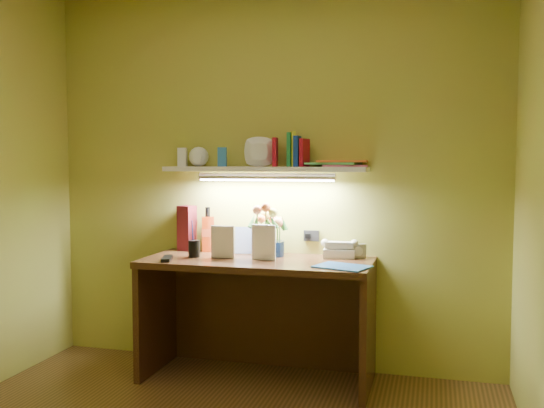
# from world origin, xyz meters

# --- Properties ---
(desk) EXTENTS (1.40, 0.60, 0.75)m
(desk) POSITION_xyz_m (0.00, 1.20, 0.38)
(desk) COLOR black
(desk) RESTS_ON ground
(flower_bouquet) EXTENTS (0.27, 0.27, 0.33)m
(flower_bouquet) POSITION_xyz_m (0.04, 1.35, 0.92)
(flower_bouquet) COLOR #0A1835
(flower_bouquet) RESTS_ON desk
(telephone) EXTENTS (0.20, 0.16, 0.12)m
(telephone) POSITION_xyz_m (0.48, 1.39, 0.81)
(telephone) COLOR beige
(telephone) RESTS_ON desk
(desk_clock) EXTENTS (0.10, 0.08, 0.09)m
(desk_clock) POSITION_xyz_m (0.59, 1.42, 0.79)
(desk_clock) COLOR #B7B6BB
(desk_clock) RESTS_ON desk
(whisky_bottle) EXTENTS (0.10, 0.10, 0.30)m
(whisky_bottle) POSITION_xyz_m (-0.41, 1.43, 0.90)
(whisky_bottle) COLOR #B2320B
(whisky_bottle) RESTS_ON desk
(whisky_box) EXTENTS (0.12, 0.12, 0.30)m
(whisky_box) POSITION_xyz_m (-0.56, 1.44, 0.90)
(whisky_box) COLOR #58131A
(whisky_box) RESTS_ON desk
(pen_cup) EXTENTS (0.08, 0.08, 0.18)m
(pen_cup) POSITION_xyz_m (-0.41, 1.18, 0.84)
(pen_cup) COLOR black
(pen_cup) RESTS_ON desk
(art_card) EXTENTS (0.18, 0.07, 0.17)m
(art_card) POSITION_xyz_m (-0.12, 1.40, 0.84)
(art_card) COLOR silver
(art_card) RESTS_ON desk
(tv_remote) EXTENTS (0.10, 0.19, 0.02)m
(tv_remote) POSITION_xyz_m (-0.52, 1.03, 0.76)
(tv_remote) COLOR black
(tv_remote) RESTS_ON desk
(blue_folder) EXTENTS (0.34, 0.29, 0.01)m
(blue_folder) POSITION_xyz_m (0.54, 1.06, 0.75)
(blue_folder) COLOR blue
(blue_folder) RESTS_ON desk
(desk_book_a) EXTENTS (0.15, 0.03, 0.20)m
(desk_book_a) POSITION_xyz_m (-0.29, 1.19, 0.85)
(desk_book_a) COLOR silver
(desk_book_a) RESTS_ON desk
(desk_book_b) EXTENTS (0.16, 0.04, 0.22)m
(desk_book_b) POSITION_xyz_m (-0.03, 1.19, 0.86)
(desk_book_b) COLOR white
(desk_book_b) RESTS_ON desk
(wall_shelf) EXTENTS (1.30, 0.30, 0.25)m
(wall_shelf) POSITION_xyz_m (0.01, 1.38, 1.34)
(wall_shelf) COLOR white
(wall_shelf) RESTS_ON ground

